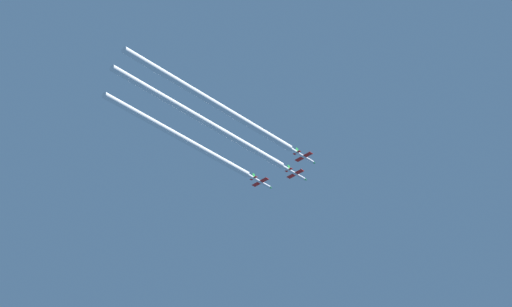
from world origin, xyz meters
TOP-DOWN VIEW (x-y plane):
  - jet_lead at (0.16, 7.27)m, footprint 7.42×10.81m
  - jet_left_wingman at (-11.52, 0.64)m, footprint 7.42×10.81m
  - jet_right_wingman at (11.03, 0.09)m, footprint 7.42×10.81m
  - smoke_trail_lead at (0.16, -38.93)m, footprint 2.36×82.52m
  - smoke_trail_left_wingman at (-11.52, -39.15)m, footprint 2.36×69.67m
  - smoke_trail_right_wingman at (11.03, -44.41)m, footprint 2.36×79.11m

SIDE VIEW (x-z plane):
  - smoke_trail_left_wingman at x=-11.52m, z-range 224.69..227.04m
  - jet_left_wingman at x=-11.52m, z-range 224.59..227.19m
  - smoke_trail_right_wingman at x=11.03m, z-range 224.78..227.13m
  - jet_right_wingman at x=11.03m, z-range 224.68..227.28m
  - smoke_trail_lead at x=0.16m, z-range 225.97..228.32m
  - jet_lead at x=0.16m, z-range 225.87..228.47m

